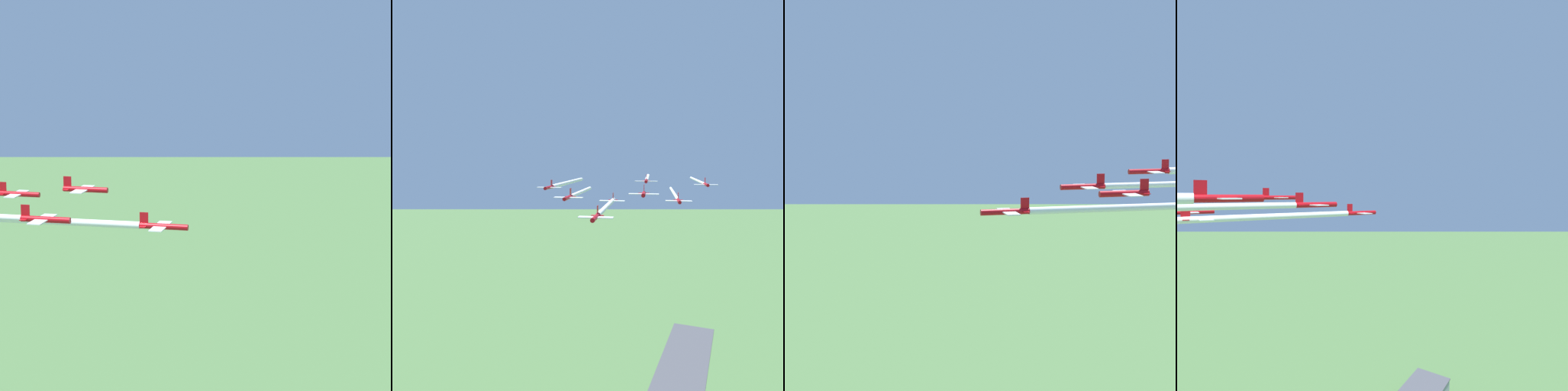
{
  "view_description": "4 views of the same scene",
  "coord_description": "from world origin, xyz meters",
  "views": [
    {
      "loc": [
        -33.22,
        103.02,
        149.19
      ],
      "look_at": [
        -57.14,
        -45.42,
        120.08
      ],
      "focal_mm": 85.0,
      "sensor_mm": 36.0,
      "label": 1
    },
    {
      "loc": [
        -129.61,
        -24.98,
        127.83
      ],
      "look_at": [
        -46.53,
        -41.63,
        120.02
      ],
      "focal_mm": 35.0,
      "sensor_mm": 36.0,
      "label": 2
    },
    {
      "loc": [
        -137.01,
        -162.32,
        137.41
      ],
      "look_at": [
        -53.9,
        -38.79,
        118.19
      ],
      "focal_mm": 85.0,
      "sensor_mm": 36.0,
      "label": 3
    },
    {
      "loc": [
        8.85,
        -0.27,
        120.0
      ],
      "look_at": [
        -53.99,
        -40.77,
        119.91
      ],
      "focal_mm": 28.0,
      "sensor_mm": 36.0,
      "label": 4
    }
  ],
  "objects": [
    {
      "name": "smoke_trail_0",
      "position": [
        -31.85,
        -49.82,
        115.72
      ],
      "size": [
        32.02,
        13.29,
        1.2
      ],
      "rotation": [
        0.0,
        0.0,
        1.2
      ],
      "color": "white"
    },
    {
      "name": "jet_2",
      "position": [
        -32.22,
        -39.28,
        118.28
      ],
      "size": [
        8.01,
        7.8,
        2.71
      ],
      "rotation": [
        0.0,
        0.0,
        1.2
      ],
      "color": "#B20C14"
    },
    {
      "name": "jet_3",
      "position": [
        -27.29,
        -72.4,
        116.17
      ],
      "size": [
        8.01,
        7.8,
        2.71
      ],
      "rotation": [
        0.0,
        0.0,
        1.2
      ],
      "color": "#B20C14"
    },
    {
      "name": "jet_1",
      "position": [
        -39.2,
        -57.4,
        119.48
      ],
      "size": [
        8.01,
        7.8,
        2.71
      ],
      "rotation": [
        0.0,
        0.0,
        1.2
      ],
      "color": "#B20C14"
    },
    {
      "name": "jet_0",
      "position": [
        -51.11,
        -42.4,
        115.76
      ],
      "size": [
        8.01,
        7.8,
        2.71
      ],
      "rotation": [
        0.0,
        0.0,
        1.2
      ],
      "color": "#B20C14"
    },
    {
      "name": "jet_4",
      "position": [
        -20.31,
        -54.28,
        115.85
      ],
      "size": [
        8.01,
        7.8,
        2.71
      ],
      "rotation": [
        0.0,
        0.0,
        1.2
      ],
      "color": "#B20C14"
    },
    {
      "name": "smoke_trail_2",
      "position": [
        -14.37,
        -46.16,
        118.24
      ],
      "size": [
        29.14,
        12.05,
        1.03
      ],
      "rotation": [
        0.0,
        0.0,
        1.2
      ],
      "color": "white"
    },
    {
      "name": "jet_5",
      "position": [
        -13.32,
        -36.15,
        119.63
      ],
      "size": [
        8.01,
        7.8,
        2.71
      ],
      "rotation": [
        0.0,
        0.0,
        1.2
      ],
      "color": "#B20C14"
    }
  ]
}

